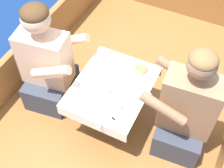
{
  "coord_description": "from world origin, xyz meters",
  "views": [
    {
      "loc": [
        0.66,
        -1.34,
        2.6
      ],
      "look_at": [
        0.0,
        0.01,
        0.75
      ],
      "focal_mm": 50.0,
      "sensor_mm": 36.0,
      "label": 1
    }
  ],
  "objects_px": {
    "person_port": "(47,65)",
    "tin_can": "(105,91)",
    "coffee_cup_center": "(134,96)",
    "person_starboard": "(186,112)",
    "sandwich": "(141,68)",
    "coffee_cup_starboard": "(106,59)",
    "coffee_cup_port": "(117,76)"
  },
  "relations": [
    {
      "from": "sandwich",
      "to": "coffee_cup_port",
      "type": "height_order",
      "value": "sandwich"
    },
    {
      "from": "coffee_cup_starboard",
      "to": "tin_can",
      "type": "height_order",
      "value": "coffee_cup_starboard"
    },
    {
      "from": "person_starboard",
      "to": "person_port",
      "type": "bearing_deg",
      "value": -1.12
    },
    {
      "from": "coffee_cup_port",
      "to": "coffee_cup_center",
      "type": "height_order",
      "value": "coffee_cup_center"
    },
    {
      "from": "coffee_cup_port",
      "to": "sandwich",
      "type": "bearing_deg",
      "value": 46.96
    },
    {
      "from": "person_port",
      "to": "person_starboard",
      "type": "distance_m",
      "value": 1.17
    },
    {
      "from": "sandwich",
      "to": "tin_can",
      "type": "relative_size",
      "value": 1.63
    },
    {
      "from": "coffee_cup_port",
      "to": "coffee_cup_starboard",
      "type": "xyz_separation_m",
      "value": [
        -0.15,
        0.11,
        0.01
      ]
    },
    {
      "from": "coffee_cup_starboard",
      "to": "tin_can",
      "type": "distance_m",
      "value": 0.32
    },
    {
      "from": "person_port",
      "to": "coffee_cup_center",
      "type": "relative_size",
      "value": 10.01
    },
    {
      "from": "person_starboard",
      "to": "sandwich",
      "type": "bearing_deg",
      "value": -27.49
    },
    {
      "from": "sandwich",
      "to": "person_port",
      "type": "bearing_deg",
      "value": -160.26
    },
    {
      "from": "coffee_cup_starboard",
      "to": "coffee_cup_center",
      "type": "bearing_deg",
      "value": -33.7
    },
    {
      "from": "person_starboard",
      "to": "coffee_cup_starboard",
      "type": "xyz_separation_m",
      "value": [
        -0.74,
        0.15,
        0.07
      ]
    },
    {
      "from": "person_port",
      "to": "sandwich",
      "type": "height_order",
      "value": "person_port"
    },
    {
      "from": "coffee_cup_port",
      "to": "tin_can",
      "type": "bearing_deg",
      "value": -94.84
    },
    {
      "from": "sandwich",
      "to": "coffee_cup_port",
      "type": "xyz_separation_m",
      "value": [
        -0.14,
        -0.15,
        -0.0
      ]
    },
    {
      "from": "sandwich",
      "to": "coffee_cup_port",
      "type": "relative_size",
      "value": 1.11
    },
    {
      "from": "person_starboard",
      "to": "sandwich",
      "type": "xyz_separation_m",
      "value": [
        -0.45,
        0.19,
        0.07
      ]
    },
    {
      "from": "person_port",
      "to": "tin_can",
      "type": "bearing_deg",
      "value": -14.03
    },
    {
      "from": "person_starboard",
      "to": "coffee_cup_port",
      "type": "bearing_deg",
      "value": -8.59
    },
    {
      "from": "coffee_cup_center",
      "to": "tin_can",
      "type": "relative_size",
      "value": 1.51
    },
    {
      "from": "person_port",
      "to": "coffee_cup_center",
      "type": "bearing_deg",
      "value": -8.62
    },
    {
      "from": "sandwich",
      "to": "tin_can",
      "type": "bearing_deg",
      "value": -115.44
    },
    {
      "from": "person_port",
      "to": "tin_can",
      "type": "height_order",
      "value": "person_port"
    },
    {
      "from": "sandwich",
      "to": "coffee_cup_starboard",
      "type": "bearing_deg",
      "value": -173.27
    },
    {
      "from": "person_port",
      "to": "person_starboard",
      "type": "relative_size",
      "value": 1.0
    },
    {
      "from": "person_starboard",
      "to": "tin_can",
      "type": "distance_m",
      "value": 0.62
    },
    {
      "from": "coffee_cup_port",
      "to": "coffee_cup_center",
      "type": "relative_size",
      "value": 0.97
    },
    {
      "from": "person_port",
      "to": "coffee_cup_starboard",
      "type": "bearing_deg",
      "value": 19.73
    },
    {
      "from": "sandwich",
      "to": "coffee_cup_center",
      "type": "height_order",
      "value": "coffee_cup_center"
    },
    {
      "from": "person_starboard",
      "to": "coffee_cup_starboard",
      "type": "relative_size",
      "value": 10.4
    }
  ]
}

